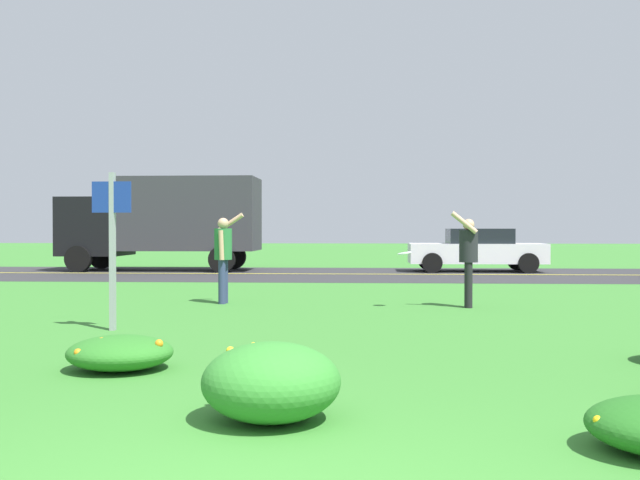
# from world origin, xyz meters

# --- Properties ---
(ground_plane) EXTENTS (120.00, 120.00, 0.00)m
(ground_plane) POSITION_xyz_m (0.00, 10.12, 0.00)
(ground_plane) COLOR #387A2D
(highway_strip) EXTENTS (120.00, 7.70, 0.01)m
(highway_strip) POSITION_xyz_m (0.00, 20.25, 0.00)
(highway_strip) COLOR #2D2D30
(highway_strip) RESTS_ON ground
(highway_center_stripe) EXTENTS (120.00, 0.16, 0.00)m
(highway_center_stripe) POSITION_xyz_m (0.00, 20.25, 0.01)
(highway_center_stripe) COLOR yellow
(highway_center_stripe) RESTS_ON ground
(daylily_clump_mid_left) EXTENTS (1.05, 1.07, 0.59)m
(daylily_clump_mid_left) POSITION_xyz_m (-0.06, 2.10, 0.30)
(daylily_clump_mid_left) COLOR #337F2D
(daylily_clump_mid_left) RESTS_ON ground
(daylily_clump_front_right) EXTENTS (1.08, 1.04, 0.35)m
(daylily_clump_front_right) POSITION_xyz_m (-1.87, 4.03, 0.18)
(daylily_clump_front_right) COLOR #2D7526
(daylily_clump_front_right) RESTS_ON ground
(sign_post_near_path) EXTENTS (0.56, 0.10, 2.24)m
(sign_post_near_path) POSITION_xyz_m (-2.95, 6.94, 1.37)
(sign_post_near_path) COLOR #93969B
(sign_post_near_path) RESTS_ON ground
(person_thrower_green_shirt) EXTENTS (0.55, 0.50, 1.76)m
(person_thrower_green_shirt) POSITION_xyz_m (-2.10, 10.81, 1.00)
(person_thrower_green_shirt) COLOR #287038
(person_thrower_green_shirt) RESTS_ON ground
(person_catcher_dark_shirt) EXTENTS (0.52, 0.50, 1.77)m
(person_catcher_dark_shirt) POSITION_xyz_m (2.53, 10.37, 0.98)
(person_catcher_dark_shirt) COLOR #232328
(person_catcher_dark_shirt) RESTS_ON ground
(frisbee_white) EXTENTS (0.26, 0.26, 0.08)m
(frisbee_white) POSITION_xyz_m (1.36, 10.22, 1.00)
(frisbee_white) COLOR white
(car_white_center_left) EXTENTS (4.50, 2.00, 1.45)m
(car_white_center_left) POSITION_xyz_m (4.40, 21.98, 0.74)
(car_white_center_left) COLOR silver
(car_white_center_left) RESTS_ON ground
(box_truck_black) EXTENTS (6.70, 2.46, 3.20)m
(box_truck_black) POSITION_xyz_m (-6.27, 21.98, 1.80)
(box_truck_black) COLOR black
(box_truck_black) RESTS_ON ground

